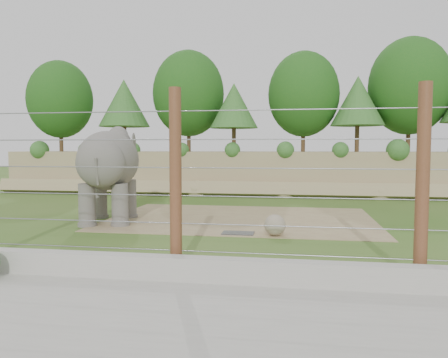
# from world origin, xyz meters

# --- Properties ---
(ground) EXTENTS (90.00, 90.00, 0.00)m
(ground) POSITION_xyz_m (0.00, 0.00, 0.00)
(ground) COLOR #33601A
(ground) RESTS_ON ground
(back_embankment) EXTENTS (30.00, 5.52, 8.77)m
(back_embankment) POSITION_xyz_m (0.59, 12.68, 3.97)
(back_embankment) COLOR tan
(back_embankment) RESTS_ON ground
(dirt_patch) EXTENTS (10.00, 7.00, 0.02)m
(dirt_patch) POSITION_xyz_m (0.50, 3.00, 0.01)
(dirt_patch) COLOR #927655
(dirt_patch) RESTS_ON ground
(drain_grate) EXTENTS (1.00, 0.60, 0.03)m
(drain_grate) POSITION_xyz_m (0.78, 0.00, 0.04)
(drain_grate) COLOR #262628
(drain_grate) RESTS_ON dirt_patch
(elephant) EXTENTS (2.71, 4.62, 3.50)m
(elephant) POSITION_xyz_m (-4.22, 1.55, 1.75)
(elephant) COLOR #5A5650
(elephant) RESTS_ON ground
(stone_ball) EXTENTS (0.66, 0.66, 0.66)m
(stone_ball) POSITION_xyz_m (1.94, -0.16, 0.35)
(stone_ball) COLOR gray
(stone_ball) RESTS_ON dirt_patch
(retaining_wall) EXTENTS (26.00, 0.35, 0.50)m
(retaining_wall) POSITION_xyz_m (0.00, -5.00, 0.25)
(retaining_wall) COLOR #A3A198
(retaining_wall) RESTS_ON ground
(walkway) EXTENTS (26.00, 4.00, 0.01)m
(walkway) POSITION_xyz_m (0.00, -7.00, 0.01)
(walkway) COLOR #A3A198
(walkway) RESTS_ON ground
(barrier_fence) EXTENTS (20.26, 0.26, 4.00)m
(barrier_fence) POSITION_xyz_m (0.00, -4.50, 2.00)
(barrier_fence) COLOR #5A321C
(barrier_fence) RESTS_ON ground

